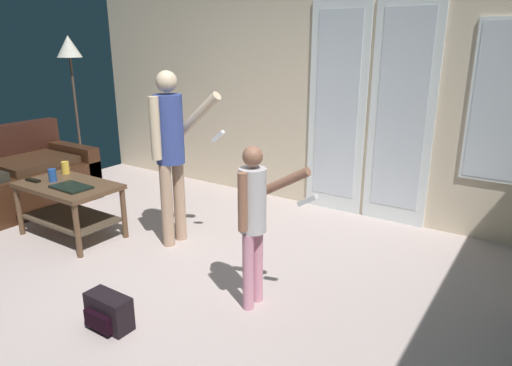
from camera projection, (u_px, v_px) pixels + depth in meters
The scene contains 11 objects.
ground_plane at pixel (160, 290), 3.43m from camera, with size 6.26×4.76×0.02m, color beige.
wall_back_with_doors at pixel (319, 91), 4.86m from camera, with size 6.26×0.09×2.60m.
coffee_table at pixel (69, 198), 4.26m from camera, with size 0.95×0.57×0.52m.
person_adult at pixel (171, 144), 3.96m from camera, with size 0.58×0.43×1.55m.
person_child at pixel (254, 213), 3.03m from camera, with size 0.49×0.32×1.14m.
floor_lamp at pixel (70, 58), 5.68m from camera, with size 0.30×0.30×1.84m.
backpack at pixel (108, 312), 2.94m from camera, with size 0.32×0.18×0.23m.
laptop_closed at pixel (71, 187), 4.09m from camera, with size 0.36×0.22×0.02m, color black.
cup_near_edge at pixel (52, 175), 4.27m from camera, with size 0.07×0.07×0.12m, color #22509F.
cup_by_laptop at pixel (65, 168), 4.52m from camera, with size 0.07×0.07×0.12m, color gold.
tv_remote_black at pixel (33, 180), 4.29m from camera, with size 0.17×0.05×0.02m, color black.
Camera 1 is at (2.29, -2.13, 1.78)m, focal length 32.15 mm.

